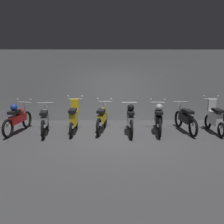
% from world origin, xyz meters
% --- Properties ---
extents(ground_plane, '(80.00, 80.00, 0.00)m').
position_xyz_m(ground_plane, '(0.00, 0.00, 0.00)').
color(ground_plane, '#424244').
extents(back_wall, '(17.08, 0.30, 2.99)m').
position_xyz_m(back_wall, '(0.00, 2.67, 1.49)').
color(back_wall, gray).
rests_on(back_wall, ground).
extents(motorbike_slot_1, '(0.60, 1.94, 1.15)m').
position_xyz_m(motorbike_slot_1, '(-3.53, 0.74, 0.53)').
color(motorbike_slot_1, black).
rests_on(motorbike_slot_1, ground).
extents(motorbike_slot_2, '(0.56, 1.94, 1.03)m').
position_xyz_m(motorbike_slot_2, '(-2.53, 0.62, 0.49)').
color(motorbike_slot_2, black).
rests_on(motorbike_slot_2, ground).
extents(motorbike_slot_3, '(0.59, 1.68, 1.29)m').
position_xyz_m(motorbike_slot_3, '(-1.51, 0.69, 0.53)').
color(motorbike_slot_3, black).
rests_on(motorbike_slot_3, ground).
extents(motorbike_slot_4, '(0.58, 1.94, 1.15)m').
position_xyz_m(motorbike_slot_4, '(-0.50, 0.89, 0.49)').
color(motorbike_slot_4, black).
rests_on(motorbike_slot_4, ground).
extents(motorbike_slot_5, '(0.56, 1.95, 1.08)m').
position_xyz_m(motorbike_slot_5, '(0.50, 0.61, 0.53)').
color(motorbike_slot_5, black).
rests_on(motorbike_slot_5, ground).
extents(motorbike_slot_6, '(0.59, 1.95, 1.15)m').
position_xyz_m(motorbike_slot_6, '(1.51, 0.65, 0.53)').
color(motorbike_slot_6, black).
rests_on(motorbike_slot_6, ground).
extents(motorbike_slot_7, '(0.56, 1.95, 1.03)m').
position_xyz_m(motorbike_slot_7, '(2.52, 0.75, 0.49)').
color(motorbike_slot_7, black).
rests_on(motorbike_slot_7, ground).
extents(motorbike_slot_8, '(0.59, 1.68, 1.29)m').
position_xyz_m(motorbike_slot_8, '(3.53, 0.64, 0.53)').
color(motorbike_slot_8, black).
rests_on(motorbike_slot_8, ground).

